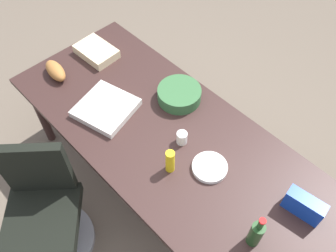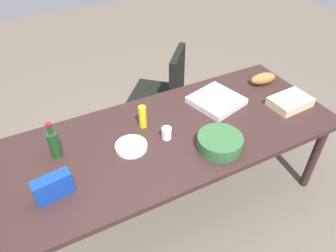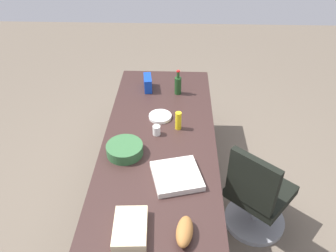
# 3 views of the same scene
# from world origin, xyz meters

# --- Properties ---
(ground_plane) EXTENTS (10.00, 10.00, 0.00)m
(ground_plane) POSITION_xyz_m (0.00, 0.00, 0.00)
(ground_plane) COLOR #66594B
(conference_table) EXTENTS (2.53, 1.01, 0.75)m
(conference_table) POSITION_xyz_m (0.00, 0.00, 0.69)
(conference_table) COLOR #33201E
(conference_table) RESTS_ON ground
(office_chair) EXTENTS (0.68, 0.68, 0.94)m
(office_chair) POSITION_xyz_m (0.36, 0.87, 0.36)
(office_chair) COLOR gray
(office_chair) RESTS_ON ground
(paper_cup) EXTENTS (0.07, 0.07, 0.09)m
(paper_cup) POSITION_xyz_m (-0.03, -0.03, 0.80)
(paper_cup) COLOR white
(paper_cup) RESTS_ON conference_table
(wine_bottle) EXTENTS (0.08, 0.08, 0.28)m
(wine_bottle) POSITION_xyz_m (-0.76, 0.15, 0.86)
(wine_bottle) COLOR #1D421D
(wine_bottle) RESTS_ON conference_table
(chip_bag_blue) EXTENTS (0.23, 0.11, 0.15)m
(chip_bag_blue) POSITION_xyz_m (-0.84, -0.18, 0.83)
(chip_bag_blue) COLOR #123AAB
(chip_bag_blue) RESTS_ON conference_table
(pizza_box) EXTENTS (0.44, 0.44, 0.05)m
(pizza_box) POSITION_xyz_m (0.52, 0.16, 0.78)
(pizza_box) COLOR silver
(pizza_box) RESTS_ON conference_table
(salad_bowl) EXTENTS (0.33, 0.33, 0.09)m
(salad_bowl) POSITION_xyz_m (0.25, -0.28, 0.80)
(salad_bowl) COLOR #315F36
(salad_bowl) RESTS_ON conference_table
(paper_plate_stack) EXTENTS (0.24, 0.24, 0.03)m
(paper_plate_stack) POSITION_xyz_m (-0.29, -0.01, 0.77)
(paper_plate_stack) COLOR white
(paper_plate_stack) RESTS_ON conference_table
(bread_loaf) EXTENTS (0.25, 0.14, 0.10)m
(bread_loaf) POSITION_xyz_m (1.05, 0.22, 0.80)
(bread_loaf) COLOR #A26832
(bread_loaf) RESTS_ON conference_table
(mustard_bottle) EXTENTS (0.07, 0.07, 0.18)m
(mustard_bottle) POSITION_xyz_m (-0.13, 0.17, 0.84)
(mustard_bottle) COLOR yellow
(mustard_bottle) RESTS_ON conference_table
(sheet_cake) EXTENTS (0.33, 0.24, 0.07)m
(sheet_cake) POSITION_xyz_m (1.02, -0.14, 0.79)
(sheet_cake) COLOR beige
(sheet_cake) RESTS_ON conference_table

